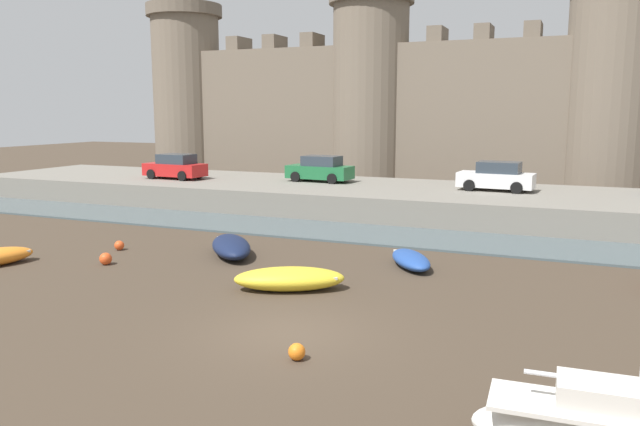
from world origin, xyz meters
TOP-DOWN VIEW (x-y plane):
  - ground_plane at (0.00, 0.00)m, footprint 160.00×160.00m
  - water_channel at (0.00, 13.41)m, footprint 80.00×4.50m
  - quay_road at (0.00, 20.66)m, footprint 62.68×10.00m
  - castle at (-0.00, 32.45)m, footprint 57.13×6.45m
  - rowboat_midflat_right at (-6.02, 7.21)m, footprint 3.52×3.95m
  - rowboat_foreground_left at (1.24, 8.17)m, footprint 2.56×3.15m
  - rowboat_foreground_right at (-1.67, 3.63)m, footprint 3.89×2.85m
  - mooring_buoy_off_centre at (-9.66, 4.00)m, footprint 0.47×0.47m
  - mooring_buoy_near_shore at (1.01, -1.58)m, footprint 0.41×0.41m
  - mooring_buoy_near_channel at (-10.91, 6.23)m, footprint 0.41×0.41m
  - car_quay_centre_east at (-8.17, 21.75)m, footprint 4.20×2.08m
  - car_quay_west at (2.65, 21.35)m, footprint 4.20×2.08m
  - car_quay_east at (-17.55, 19.58)m, footprint 4.20×2.08m

SIDE VIEW (x-z plane):
  - ground_plane at x=0.00m, z-range 0.00..0.00m
  - water_channel at x=0.00m, z-range 0.00..0.10m
  - mooring_buoy_near_channel at x=-10.91m, z-range 0.00..0.41m
  - mooring_buoy_near_shore at x=1.01m, z-range 0.00..0.41m
  - mooring_buoy_off_centre at x=-9.66m, z-range 0.00..0.47m
  - rowboat_foreground_left at x=1.24m, z-range 0.02..0.59m
  - rowboat_midflat_right at x=-6.02m, z-range 0.02..0.77m
  - rowboat_foreground_right at x=-1.67m, z-range 0.02..0.78m
  - quay_road at x=0.00m, z-range 0.00..1.44m
  - car_quay_centre_east at x=-8.17m, z-range 1.40..3.02m
  - car_quay_west at x=2.65m, z-range 1.40..3.02m
  - car_quay_east at x=-17.55m, z-range 1.40..3.02m
  - castle at x=0.00m, z-range -2.27..15.53m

